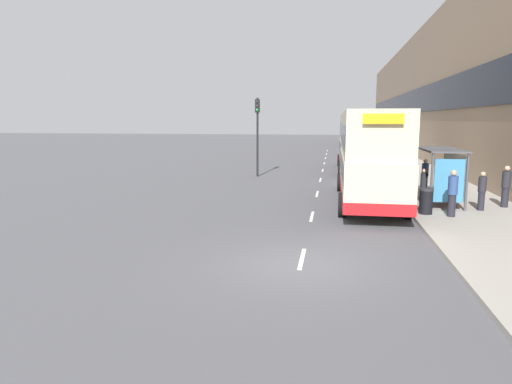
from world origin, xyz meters
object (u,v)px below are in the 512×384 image
object	(u,v)px
double_decker_bus_near	(370,155)
car_0	(346,138)
double_decker_bus_ahead	(357,141)
pedestrian_2	(424,186)
pedestrian_3	(452,193)
bus_shelter	(445,166)
litter_bin	(426,201)
traffic_light_far_kerb	(257,124)
pedestrian_at_shelter	(425,175)
pedestrian_4	(506,186)
pedestrian_1	(482,191)

from	to	relation	value
double_decker_bus_near	car_0	xyz separation A→B (m)	(0.28, 57.47, -1.40)
double_decker_bus_ahead	pedestrian_2	world-z (taller)	double_decker_bus_ahead
pedestrian_3	bus_shelter	bearing A→B (deg)	83.65
bus_shelter	litter_bin	bearing A→B (deg)	-115.52
car_0	pedestrian_3	world-z (taller)	pedestrian_3
bus_shelter	car_0	xyz separation A→B (m)	(-3.01, 57.69, -0.99)
traffic_light_far_kerb	pedestrian_at_shelter	bearing A→B (deg)	-31.71
double_decker_bus_near	car_0	bearing A→B (deg)	89.72
double_decker_bus_ahead	traffic_light_far_kerb	xyz separation A→B (m)	(-6.97, -4.76, 1.32)
car_0	pedestrian_4	xyz separation A→B (m)	(5.47, -58.16, 0.18)
pedestrian_4	traffic_light_far_kerb	distance (m)	16.32
pedestrian_1	pedestrian_3	bearing A→B (deg)	-135.34
pedestrian_4	litter_bin	bearing A→B (deg)	-150.45
bus_shelter	car_0	bearing A→B (deg)	92.99
double_decker_bus_near	pedestrian_at_shelter	xyz separation A→B (m)	(3.11, 3.17, -1.25)
bus_shelter	traffic_light_far_kerb	size ratio (longest dim) A/B	0.78
double_decker_bus_near	litter_bin	size ratio (longest dim) A/B	10.15
double_decker_bus_near	litter_bin	world-z (taller)	double_decker_bus_near
pedestrian_1	pedestrian_2	size ratio (longest dim) A/B	1.04
bus_shelter	double_decker_bus_ahead	size ratio (longest dim) A/B	0.40
pedestrian_2	litter_bin	world-z (taller)	pedestrian_2
pedestrian_1	pedestrian_4	world-z (taller)	pedestrian_4
pedestrian_1	car_0	bearing A→B (deg)	94.09
pedestrian_2	pedestrian_at_shelter	bearing A→B (deg)	78.74
car_0	pedestrian_1	bearing A→B (deg)	-85.91
pedestrian_4	pedestrian_3	bearing A→B (deg)	-138.57
traffic_light_far_kerb	bus_shelter	bearing A→B (deg)	-43.20
double_decker_bus_ahead	pedestrian_4	bearing A→B (deg)	-69.08
double_decker_bus_ahead	litter_bin	bearing A→B (deg)	-83.32
car_0	litter_bin	distance (m)	60.27
pedestrian_4	car_0	bearing A→B (deg)	95.37
bus_shelter	litter_bin	size ratio (longest dim) A/B	4.00
litter_bin	pedestrian_2	bearing A→B (deg)	82.13
double_decker_bus_near	litter_bin	xyz separation A→B (m)	(2.08, -2.78, -1.62)
pedestrian_2	pedestrian_3	distance (m)	2.93
double_decker_bus_near	pedestrian_2	xyz separation A→B (m)	(2.42, -0.27, -1.34)
pedestrian_3	pedestrian_1	bearing A→B (deg)	44.66
double_decker_bus_ahead	bus_shelter	bearing A→B (deg)	-77.40
pedestrian_1	bus_shelter	bearing A→B (deg)	130.63
pedestrian_at_shelter	pedestrian_4	world-z (taller)	pedestrian_4
traffic_light_far_kerb	double_decker_bus_ahead	bearing A→B (deg)	34.34
pedestrian_1	pedestrian_at_shelter	bearing A→B (deg)	106.28
bus_shelter	pedestrian_1	size ratio (longest dim) A/B	2.56
double_decker_bus_near	pedestrian_3	distance (m)	4.49
pedestrian_1	pedestrian_3	xyz separation A→B (m)	(-1.54, -1.52, 0.11)
double_decker_bus_ahead	pedestrian_1	bearing A→B (deg)	-74.33
pedestrian_1	traffic_light_far_kerb	xyz separation A→B (m)	(-11.38, 10.96, 2.63)
car_0	traffic_light_far_kerb	size ratio (longest dim) A/B	0.81
car_0	pedestrian_2	bearing A→B (deg)	-87.88
double_decker_bus_near	pedestrian_at_shelter	bearing A→B (deg)	45.58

